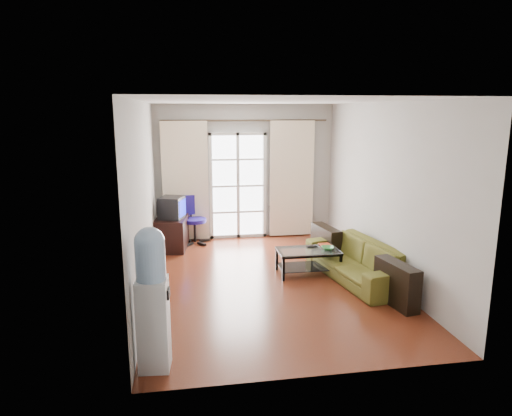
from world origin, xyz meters
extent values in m
plane|color=maroon|center=(0.00, 0.00, 0.00)|extent=(5.20, 5.20, 0.00)
plane|color=white|center=(0.00, 0.00, 2.70)|extent=(5.20, 5.20, 0.00)
cube|color=#B5B2AC|center=(0.00, 2.60, 1.35)|extent=(3.60, 0.02, 2.70)
cube|color=#B5B2AC|center=(0.00, -2.60, 1.35)|extent=(3.60, 0.02, 2.70)
cube|color=#B5B2AC|center=(-1.80, 0.00, 1.35)|extent=(0.02, 5.20, 2.70)
cube|color=#B5B2AC|center=(1.80, 0.00, 1.35)|extent=(0.02, 5.20, 2.70)
cube|color=white|center=(-0.15, 2.56, 1.07)|extent=(1.01, 0.02, 2.04)
cube|color=white|center=(-0.15, 2.54, 1.07)|extent=(1.16, 0.06, 2.15)
cylinder|color=#4C3F2D|center=(0.00, 2.50, 2.38)|extent=(3.30, 0.04, 0.04)
cube|color=#FFEECD|center=(-1.20, 2.48, 1.20)|extent=(0.90, 0.07, 2.35)
cube|color=#FFEECD|center=(0.95, 2.48, 1.20)|extent=(0.90, 0.07, 2.35)
cube|color=gray|center=(0.80, 2.50, 0.33)|extent=(0.64, 0.12, 0.64)
imported|color=brown|center=(1.36, -0.11, 0.30)|extent=(2.28, 1.45, 0.59)
cube|color=silver|center=(0.68, 0.22, 0.39)|extent=(0.98, 0.56, 0.01)
cube|color=black|center=(0.68, 0.22, 0.12)|extent=(0.92, 0.50, 0.01)
cube|color=black|center=(0.22, -0.03, 0.20)|extent=(0.04, 0.04, 0.39)
cube|color=black|center=(1.14, -0.03, 0.20)|extent=(0.04, 0.04, 0.39)
cube|color=black|center=(0.22, 0.47, 0.20)|extent=(0.04, 0.04, 0.39)
cube|color=black|center=(1.14, 0.47, 0.20)|extent=(0.04, 0.04, 0.39)
imported|color=#318832|center=(0.99, 0.19, 0.42)|extent=(0.25, 0.25, 0.05)
imported|color=#A7141C|center=(0.93, 0.38, 0.41)|extent=(0.21, 0.26, 0.02)
cube|color=black|center=(0.78, 0.35, 0.41)|extent=(0.19, 0.09, 0.02)
cube|color=black|center=(-1.49, 1.95, 0.30)|extent=(0.66, 0.89, 0.60)
cube|color=black|center=(-1.47, 1.91, 0.81)|extent=(0.52, 0.55, 0.41)
cube|color=#0C19E5|center=(-1.28, 1.85, 0.81)|extent=(0.13, 0.34, 0.30)
cube|color=black|center=(-1.64, 1.97, 0.81)|extent=(0.21, 0.32, 0.26)
cylinder|color=black|center=(-1.05, 2.25, 0.24)|extent=(0.05, 0.05, 0.47)
cylinder|color=navy|center=(-1.05, 2.25, 0.46)|extent=(0.45, 0.45, 0.07)
cube|color=navy|center=(-1.11, 2.45, 0.74)|extent=(0.37, 0.16, 0.39)
cube|color=silver|center=(-1.60, -2.18, 0.48)|extent=(0.33, 0.33, 0.96)
cylinder|color=#87A9D0|center=(-1.60, -2.18, 1.15)|extent=(0.29, 0.29, 0.38)
sphere|color=#87A9D0|center=(-1.60, -2.18, 1.34)|extent=(0.29, 0.29, 0.29)
cube|color=black|center=(-1.45, -2.20, 0.80)|extent=(0.05, 0.12, 0.10)
camera|label=1|loc=(-1.27, -6.51, 2.57)|focal=32.00mm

